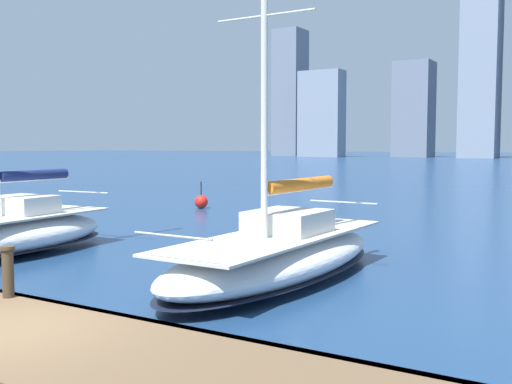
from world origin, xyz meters
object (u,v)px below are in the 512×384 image
at_px(sailboat_navy, 13,230).
at_px(mooring_post, 8,271).
at_px(channel_buoy, 201,202).
at_px(sailboat_orange, 279,254).

xyz_separation_m(sailboat_navy, mooring_post, (-6.54, 5.01, 0.38)).
relative_size(sailboat_navy, channel_buoy, 8.92).
bearing_deg(mooring_post, channel_buoy, -63.13).
relative_size(mooring_post, channel_buoy, 0.65).
relative_size(sailboat_orange, sailboat_navy, 0.77).
distance_m(sailboat_orange, mooring_post, 6.43).
bearing_deg(mooring_post, sailboat_orange, -109.06).
bearing_deg(channel_buoy, sailboat_orange, 132.68).
bearing_deg(sailboat_navy, mooring_post, 142.56).
relative_size(sailboat_orange, channel_buoy, 6.89).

